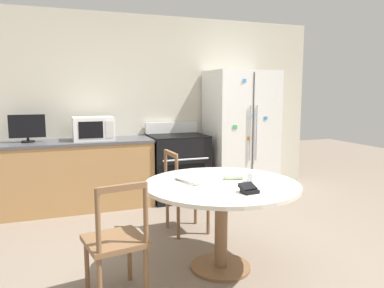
# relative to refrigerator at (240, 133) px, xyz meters

# --- Properties ---
(ground_plane) EXTENTS (14.00, 14.00, 0.00)m
(ground_plane) POSITION_rel_refrigerator_xyz_m (-1.25, -2.21, -0.91)
(ground_plane) COLOR gray
(back_wall) EXTENTS (5.20, 0.10, 2.60)m
(back_wall) POSITION_rel_refrigerator_xyz_m (-1.25, 0.44, 0.39)
(back_wall) COLOR beige
(back_wall) RESTS_ON ground_plane
(kitchen_counter) EXTENTS (2.10, 0.64, 0.90)m
(kitchen_counter) POSITION_rel_refrigerator_xyz_m (-2.41, 0.08, -0.46)
(kitchen_counter) COLOR #AD7F4C
(kitchen_counter) RESTS_ON ground_plane
(refrigerator) EXTENTS (0.94, 0.77, 1.83)m
(refrigerator) POSITION_rel_refrigerator_xyz_m (0.00, 0.00, 0.00)
(refrigerator) COLOR white
(refrigerator) RESTS_ON ground_plane
(oven_range) EXTENTS (0.78, 0.68, 1.08)m
(oven_range) POSITION_rel_refrigerator_xyz_m (-0.96, 0.06, -0.44)
(oven_range) COLOR black
(oven_range) RESTS_ON ground_plane
(microwave) EXTENTS (0.51, 0.37, 0.30)m
(microwave) POSITION_rel_refrigerator_xyz_m (-2.11, 0.08, 0.14)
(microwave) COLOR white
(microwave) RESTS_ON kitchen_counter
(countertop_tv) EXTENTS (0.43, 0.16, 0.35)m
(countertop_tv) POSITION_rel_refrigerator_xyz_m (-2.90, 0.13, 0.17)
(countertop_tv) COLOR black
(countertop_tv) RESTS_ON kitchen_counter
(dining_table) EXTENTS (1.32, 1.32, 0.76)m
(dining_table) POSITION_rel_refrigerator_xyz_m (-1.28, -2.12, -0.28)
(dining_table) COLOR beige
(dining_table) RESTS_ON ground_plane
(dining_chair_far) EXTENTS (0.44, 0.44, 0.90)m
(dining_chair_far) POSITION_rel_refrigerator_xyz_m (-1.29, -1.19, -0.48)
(dining_chair_far) COLOR brown
(dining_chair_far) RESTS_ON ground_plane
(dining_chair_left) EXTENTS (0.48, 0.48, 0.90)m
(dining_chair_left) POSITION_rel_refrigerator_xyz_m (-2.20, -2.27, -0.48)
(dining_chair_left) COLOR brown
(dining_chair_left) RESTS_ON ground_plane
(candle_glass) EXTENTS (0.08, 0.08, 0.08)m
(candle_glass) POSITION_rel_refrigerator_xyz_m (-1.03, -2.17, -0.12)
(candle_glass) COLOR silver
(candle_glass) RESTS_ON dining_table
(folded_napkin) EXTENTS (0.18, 0.09, 0.05)m
(folded_napkin) POSITION_rel_refrigerator_xyz_m (-1.14, -2.05, -0.12)
(folded_napkin) COLOR beige
(folded_napkin) RESTS_ON dining_table
(wallet) EXTENTS (0.13, 0.14, 0.07)m
(wallet) POSITION_rel_refrigerator_xyz_m (-1.22, -2.47, -0.12)
(wallet) COLOR black
(wallet) RESTS_ON dining_table
(mail_stack) EXTENTS (0.29, 0.35, 0.02)m
(mail_stack) POSITION_rel_refrigerator_xyz_m (-1.48, -1.98, -0.14)
(mail_stack) COLOR white
(mail_stack) RESTS_ON dining_table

